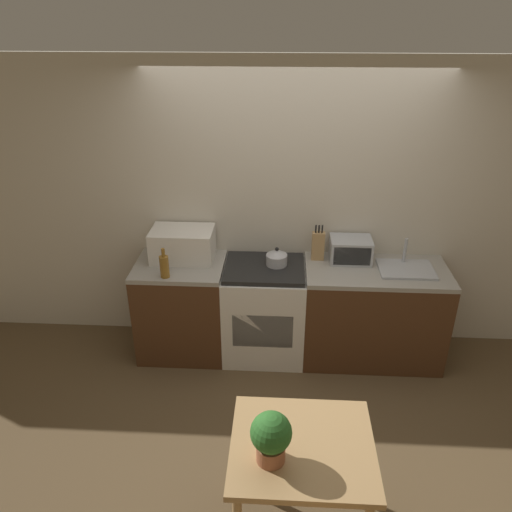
{
  "coord_description": "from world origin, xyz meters",
  "views": [
    {
      "loc": [
        -0.08,
        -3.13,
        2.93
      ],
      "look_at": [
        -0.29,
        0.58,
        1.05
      ],
      "focal_mm": 35.0,
      "sensor_mm": 36.0,
      "label": 1
    }
  ],
  "objects_px": {
    "bottle": "(164,266)",
    "dining_table": "(302,459)",
    "stove_range": "(264,310)",
    "kettle": "(277,257)",
    "microwave": "(183,244)",
    "toaster_oven": "(351,250)"
  },
  "relations": [
    {
      "from": "bottle",
      "to": "dining_table",
      "type": "xyz_separation_m",
      "value": [
        1.11,
        -1.59,
        -0.35
      ]
    },
    {
      "from": "stove_range",
      "to": "bottle",
      "type": "xyz_separation_m",
      "value": [
        -0.82,
        -0.23,
        0.55
      ]
    },
    {
      "from": "dining_table",
      "to": "stove_range",
      "type": "bearing_deg",
      "value": 98.99
    },
    {
      "from": "stove_range",
      "to": "kettle",
      "type": "height_order",
      "value": "kettle"
    },
    {
      "from": "stove_range",
      "to": "dining_table",
      "type": "relative_size",
      "value": 1.13
    },
    {
      "from": "microwave",
      "to": "stove_range",
      "type": "bearing_deg",
      "value": -8.68
    },
    {
      "from": "microwave",
      "to": "toaster_oven",
      "type": "height_order",
      "value": "microwave"
    },
    {
      "from": "stove_range",
      "to": "toaster_oven",
      "type": "bearing_deg",
      "value": 11.75
    },
    {
      "from": "kettle",
      "to": "bottle",
      "type": "height_order",
      "value": "bottle"
    },
    {
      "from": "bottle",
      "to": "toaster_oven",
      "type": "relative_size",
      "value": 0.73
    },
    {
      "from": "dining_table",
      "to": "microwave",
      "type": "bearing_deg",
      "value": 117.77
    },
    {
      "from": "stove_range",
      "to": "microwave",
      "type": "xyz_separation_m",
      "value": [
        -0.73,
        0.11,
        0.59
      ]
    },
    {
      "from": "toaster_oven",
      "to": "dining_table",
      "type": "height_order",
      "value": "toaster_oven"
    },
    {
      "from": "kettle",
      "to": "toaster_oven",
      "type": "xyz_separation_m",
      "value": [
        0.65,
        0.11,
        0.04
      ]
    },
    {
      "from": "microwave",
      "to": "kettle",
      "type": "bearing_deg",
      "value": -4.71
    },
    {
      "from": "microwave",
      "to": "toaster_oven",
      "type": "relative_size",
      "value": 1.51
    },
    {
      "from": "stove_range",
      "to": "bottle",
      "type": "distance_m",
      "value": 1.02
    },
    {
      "from": "kettle",
      "to": "dining_table",
      "type": "distance_m",
      "value": 1.9
    },
    {
      "from": "kettle",
      "to": "microwave",
      "type": "height_order",
      "value": "microwave"
    },
    {
      "from": "kettle",
      "to": "microwave",
      "type": "distance_m",
      "value": 0.84
    },
    {
      "from": "toaster_oven",
      "to": "kettle",
      "type": "bearing_deg",
      "value": -170.05
    },
    {
      "from": "kettle",
      "to": "toaster_oven",
      "type": "distance_m",
      "value": 0.66
    }
  ]
}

